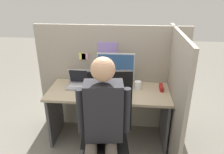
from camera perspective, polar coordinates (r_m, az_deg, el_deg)
name	(u,v)px	position (r m, az deg, el deg)	size (l,w,h in m)	color
ground_plane	(106,154)	(2.85, -1.47, -19.52)	(12.00, 12.00, 0.00)	slate
cubicle_panel_back	(111,79)	(2.97, -0.21, -0.54)	(1.99, 0.05, 1.46)	gray
cubicle_panel_right	(174,95)	(2.66, 15.77, -4.54)	(0.04, 1.23, 1.46)	gray
desk	(109,103)	(2.77, -0.85, -6.82)	(1.49, 0.61, 0.72)	tan
paper_box	(116,85)	(2.77, 0.95, -2.16)	(0.33, 0.26, 0.05)	#236BAD
monitor	(116,69)	(2.68, 0.99, 2.19)	(0.46, 0.22, 0.39)	#B2B2B7
laptop	(80,83)	(2.80, -8.25, -1.63)	(0.33, 0.22, 0.22)	#99999E
mouse	(95,93)	(2.60, -4.44, -4.18)	(0.07, 0.04, 0.04)	silver
stapler	(161,88)	(2.77, 12.75, -2.70)	(0.04, 0.16, 0.06)	#A31919
carrot_toy	(126,96)	(2.51, 3.75, -4.99)	(0.05, 0.12, 0.05)	orange
office_chair	(107,130)	(2.23, -1.31, -13.70)	(0.54, 0.57, 1.17)	black
person	(102,121)	(1.97, -2.53, -11.38)	(0.48, 0.44, 1.39)	brown
coffee_mug	(138,85)	(2.73, 6.79, -2.14)	(0.09, 0.09, 0.10)	white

